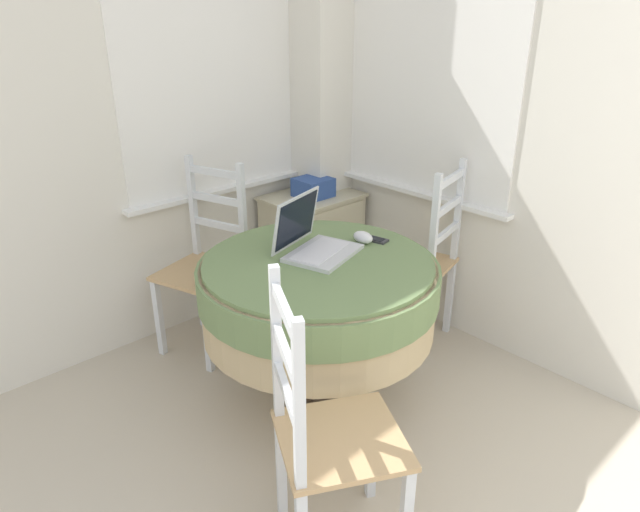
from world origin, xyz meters
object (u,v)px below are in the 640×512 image
object	(u,v)px
round_dining_table	(318,292)
dining_chair_near_right_window	(420,262)
dining_chair_near_back_window	(206,266)
laptop	(314,241)
corner_cabinet	(313,245)
storage_box	(313,187)
dining_chair_camera_near	(327,437)
computer_mouse	(363,237)
cell_phone	(377,240)

from	to	relation	value
round_dining_table	dining_chair_near_right_window	size ratio (longest dim) A/B	1.03
round_dining_table	dining_chair_near_back_window	xyz separation A→B (m)	(-0.09, 0.79, -0.11)
laptop	dining_chair_near_right_window	world-z (taller)	dining_chair_near_right_window
dining_chair_near_back_window	corner_cabinet	world-z (taller)	dining_chair_near_back_window
round_dining_table	corner_cabinet	distance (m)	1.15
dining_chair_near_back_window	storage_box	distance (m)	0.86
dining_chair_camera_near	computer_mouse	bearing A→B (deg)	37.06
dining_chair_camera_near	corner_cabinet	size ratio (longest dim) A/B	1.53
dining_chair_camera_near	storage_box	xyz separation A→B (m)	(1.25, 1.44, 0.25)
computer_mouse	storage_box	distance (m)	0.94
computer_mouse	storage_box	world-z (taller)	computer_mouse
dining_chair_near_right_window	storage_box	size ratio (longest dim) A/B	5.13
dining_chair_near_right_window	dining_chair_camera_near	distance (m)	1.46
dining_chair_camera_near	storage_box	world-z (taller)	dining_chair_camera_near
corner_cabinet	laptop	bearing A→B (deg)	-131.89
laptop	cell_phone	xyz separation A→B (m)	(0.31, -0.10, -0.05)
laptop	dining_chair_camera_near	xyz separation A→B (m)	(-0.56, -0.68, -0.32)
computer_mouse	corner_cabinet	size ratio (longest dim) A/B	0.16
storage_box	laptop	bearing A→B (deg)	-132.21
laptop	corner_cabinet	world-z (taller)	laptop
computer_mouse	storage_box	xyz separation A→B (m)	(0.44, 0.83, -0.04)
cell_phone	corner_cabinet	distance (m)	1.04
round_dining_table	corner_cabinet	xyz separation A→B (m)	(0.74, 0.85, -0.25)
round_dining_table	laptop	xyz separation A→B (m)	(0.04, 0.08, 0.21)
round_dining_table	corner_cabinet	world-z (taller)	round_dining_table
dining_chair_camera_near	corner_cabinet	distance (m)	1.92
round_dining_table	dining_chair_near_back_window	distance (m)	0.80
laptop	computer_mouse	bearing A→B (deg)	-15.73
cell_phone	dining_chair_near_back_window	size ratio (longest dim) A/B	0.11
round_dining_table	cell_phone	xyz separation A→B (m)	(0.35, -0.02, 0.16)
round_dining_table	dining_chair_camera_near	xyz separation A→B (m)	(-0.52, -0.60, -0.11)
dining_chair_camera_near	corner_cabinet	xyz separation A→B (m)	(1.25, 1.45, -0.14)
dining_chair_camera_near	dining_chair_near_right_window	bearing A→B (deg)	26.17
corner_cabinet	computer_mouse	bearing A→B (deg)	-117.99
laptop	dining_chair_near_back_window	distance (m)	0.79
dining_chair_near_back_window	dining_chair_camera_near	distance (m)	1.46
cell_phone	storage_box	world-z (taller)	storage_box
storage_box	computer_mouse	bearing A→B (deg)	-118.09
computer_mouse	dining_chair_camera_near	size ratio (longest dim) A/B	0.10
cell_phone	storage_box	distance (m)	0.94
laptop	cell_phone	size ratio (longest dim) A/B	3.49
dining_chair_camera_near	corner_cabinet	bearing A→B (deg)	49.17
cell_phone	dining_chair_near_right_window	size ratio (longest dim) A/B	0.11
round_dining_table	corner_cabinet	bearing A→B (deg)	49.10
round_dining_table	dining_chair_camera_near	size ratio (longest dim) A/B	1.03
storage_box	dining_chair_camera_near	bearing A→B (deg)	-130.99
computer_mouse	cell_phone	bearing A→B (deg)	-23.93
dining_chair_camera_near	round_dining_table	bearing A→B (deg)	49.27
cell_phone	corner_cabinet	xyz separation A→B (m)	(0.38, 0.87, -0.41)
laptop	corner_cabinet	distance (m)	1.14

